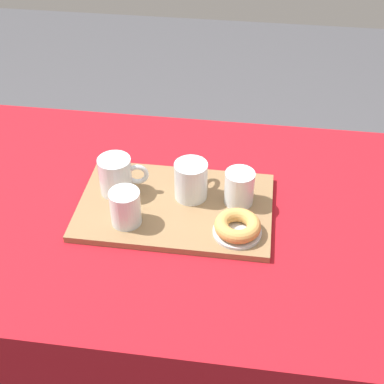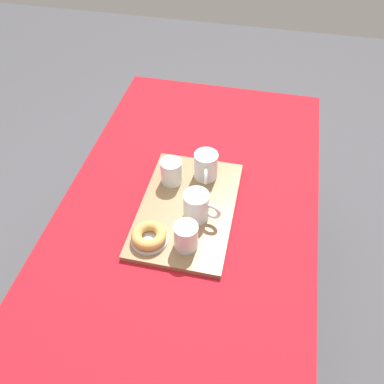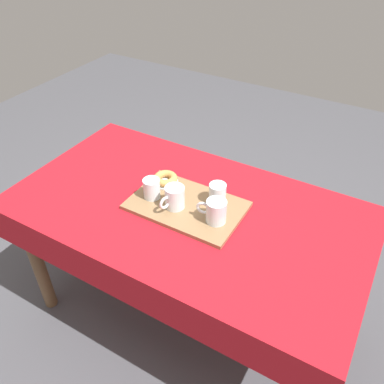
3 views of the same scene
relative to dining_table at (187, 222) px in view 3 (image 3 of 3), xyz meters
name	(u,v)px [view 3 (image 3 of 3)]	position (x,y,z in m)	size (l,w,h in m)	color
ground_plane	(188,310)	(0.00, 0.00, -0.64)	(6.00, 6.00, 0.00)	#47474C
dining_table	(187,222)	(0.00, 0.00, 0.00)	(1.52, 0.85, 0.73)	#A8141E
serving_tray	(187,206)	(0.00, 0.00, 0.09)	(0.48, 0.30, 0.02)	olive
tea_mug_left	(174,198)	(-0.03, -0.04, 0.15)	(0.08, 0.12, 0.10)	white
tea_mug_right	(216,212)	(0.15, -0.03, 0.15)	(0.12, 0.08, 0.10)	white
water_glass_near	(217,194)	(0.10, 0.08, 0.14)	(0.07, 0.07, 0.09)	white
water_glass_far	(152,189)	(-0.15, -0.03, 0.14)	(0.07, 0.07, 0.09)	white
donut_plate_left	(166,182)	(-0.16, 0.08, 0.11)	(0.11, 0.11, 0.01)	silver
sugar_donut_left	(165,178)	(-0.16, 0.08, 0.13)	(0.11, 0.11, 0.03)	tan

